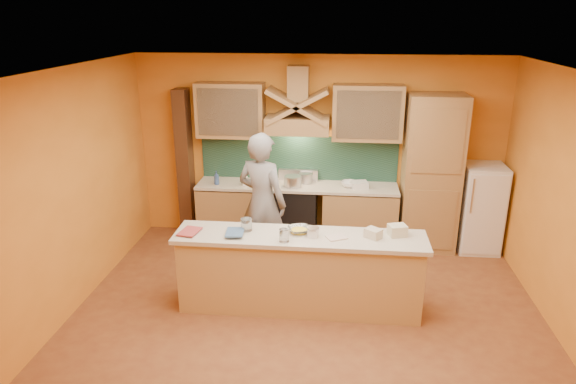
# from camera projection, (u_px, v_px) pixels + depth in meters

# --- Properties ---
(floor) EXTENTS (5.50, 5.00, 0.01)m
(floor) POSITION_uv_depth(u_px,v_px,m) (306.00, 321.00, 5.89)
(floor) COLOR brown
(floor) RESTS_ON ground
(ceiling) EXTENTS (5.50, 5.00, 0.01)m
(ceiling) POSITION_uv_depth(u_px,v_px,m) (309.00, 73.00, 4.97)
(ceiling) COLOR white
(ceiling) RESTS_ON wall_back
(wall_back) EXTENTS (5.50, 0.02, 2.80)m
(wall_back) POSITION_uv_depth(u_px,v_px,m) (318.00, 149.00, 7.78)
(wall_back) COLOR orange
(wall_back) RESTS_ON floor
(wall_front) EXTENTS (5.50, 0.02, 2.80)m
(wall_front) POSITION_uv_depth(u_px,v_px,m) (279.00, 356.00, 3.09)
(wall_front) COLOR orange
(wall_front) RESTS_ON floor
(wall_left) EXTENTS (0.02, 5.00, 2.80)m
(wall_left) POSITION_uv_depth(u_px,v_px,m) (61.00, 199.00, 5.70)
(wall_left) COLOR orange
(wall_left) RESTS_ON floor
(base_cabinet_left) EXTENTS (1.10, 0.60, 0.86)m
(base_cabinet_left) POSITION_uv_depth(u_px,v_px,m) (236.00, 213.00, 7.94)
(base_cabinet_left) COLOR #A57C4B
(base_cabinet_left) RESTS_ON floor
(base_cabinet_right) EXTENTS (1.10, 0.60, 0.86)m
(base_cabinet_right) POSITION_uv_depth(u_px,v_px,m) (359.00, 217.00, 7.75)
(base_cabinet_right) COLOR #A57C4B
(base_cabinet_right) RESTS_ON floor
(counter_top) EXTENTS (3.00, 0.62, 0.04)m
(counter_top) POSITION_uv_depth(u_px,v_px,m) (297.00, 186.00, 7.69)
(counter_top) COLOR beige
(counter_top) RESTS_ON base_cabinet_left
(stove) EXTENTS (0.60, 0.58, 0.90)m
(stove) POSITION_uv_depth(u_px,v_px,m) (297.00, 214.00, 7.84)
(stove) COLOR black
(stove) RESTS_ON floor
(backsplash) EXTENTS (3.00, 0.03, 0.70)m
(backsplash) POSITION_uv_depth(u_px,v_px,m) (299.00, 158.00, 7.84)
(backsplash) COLOR #1B3C30
(backsplash) RESTS_ON wall_back
(range_hood) EXTENTS (0.92, 0.50, 0.24)m
(range_hood) POSITION_uv_depth(u_px,v_px,m) (298.00, 125.00, 7.44)
(range_hood) COLOR #A57C4B
(range_hood) RESTS_ON wall_back
(hood_chimney) EXTENTS (0.30, 0.30, 0.50)m
(hood_chimney) POSITION_uv_depth(u_px,v_px,m) (298.00, 83.00, 7.34)
(hood_chimney) COLOR #A57C4B
(hood_chimney) RESTS_ON wall_back
(upper_cabinet_left) EXTENTS (1.00, 0.35, 0.80)m
(upper_cabinet_left) POSITION_uv_depth(u_px,v_px,m) (230.00, 110.00, 7.54)
(upper_cabinet_left) COLOR #A57C4B
(upper_cabinet_left) RESTS_ON wall_back
(upper_cabinet_right) EXTENTS (1.00, 0.35, 0.80)m
(upper_cabinet_right) POSITION_uv_depth(u_px,v_px,m) (368.00, 113.00, 7.35)
(upper_cabinet_right) COLOR #A57C4B
(upper_cabinet_right) RESTS_ON wall_back
(pantry_column) EXTENTS (0.80, 0.60, 2.30)m
(pantry_column) POSITION_uv_depth(u_px,v_px,m) (431.00, 174.00, 7.42)
(pantry_column) COLOR #A57C4B
(pantry_column) RESTS_ON floor
(fridge) EXTENTS (0.58, 0.60, 1.30)m
(fridge) POSITION_uv_depth(u_px,v_px,m) (480.00, 208.00, 7.51)
(fridge) COLOR white
(fridge) RESTS_ON floor
(trim_column_left) EXTENTS (0.20, 0.30, 2.30)m
(trim_column_left) POSITION_uv_depth(u_px,v_px,m) (185.00, 164.00, 7.92)
(trim_column_left) COLOR #472816
(trim_column_left) RESTS_ON floor
(island_body) EXTENTS (2.80, 0.55, 0.88)m
(island_body) POSITION_uv_depth(u_px,v_px,m) (300.00, 274.00, 6.04)
(island_body) COLOR tan
(island_body) RESTS_ON floor
(island_top) EXTENTS (2.90, 0.62, 0.05)m
(island_top) POSITION_uv_depth(u_px,v_px,m) (300.00, 237.00, 5.88)
(island_top) COLOR beige
(island_top) RESTS_ON island_body
(person) EXTENTS (0.82, 0.69, 1.92)m
(person) POSITION_uv_depth(u_px,v_px,m) (262.00, 203.00, 6.83)
(person) COLOR gray
(person) RESTS_ON floor
(pot_large) EXTENTS (0.33, 0.33, 0.16)m
(pot_large) POSITION_uv_depth(u_px,v_px,m) (293.00, 183.00, 7.58)
(pot_large) COLOR #B9B9C0
(pot_large) RESTS_ON stove
(pot_small) EXTENTS (0.19, 0.19, 0.15)m
(pot_small) POSITION_uv_depth(u_px,v_px,m) (306.00, 179.00, 7.75)
(pot_small) COLOR silver
(pot_small) RESTS_ON stove
(soap_bottle_a) EXTENTS (0.10, 0.11, 0.18)m
(soap_bottle_a) POSITION_uv_depth(u_px,v_px,m) (245.00, 179.00, 7.64)
(soap_bottle_a) COLOR white
(soap_bottle_a) RESTS_ON counter_top
(soap_bottle_b) EXTENTS (0.10, 0.10, 0.21)m
(soap_bottle_b) POSITION_uv_depth(u_px,v_px,m) (216.00, 178.00, 7.66)
(soap_bottle_b) COLOR #345290
(soap_bottle_b) RESTS_ON counter_top
(bowl_back) EXTENTS (0.30, 0.30, 0.08)m
(bowl_back) POSITION_uv_depth(u_px,v_px,m) (349.00, 184.00, 7.58)
(bowl_back) COLOR white
(bowl_back) RESTS_ON counter_top
(dish_rack) EXTENTS (0.29, 0.25, 0.09)m
(dish_rack) POSITION_uv_depth(u_px,v_px,m) (359.00, 185.00, 7.55)
(dish_rack) COLOR white
(dish_rack) RESTS_ON counter_top
(book_lower) EXTENTS (0.26, 0.32, 0.03)m
(book_lower) POSITION_uv_depth(u_px,v_px,m) (181.00, 231.00, 5.96)
(book_lower) COLOR #AD3D3E
(book_lower) RESTS_ON island_top
(book_upper) EXTENTS (0.23, 0.29, 0.02)m
(book_upper) POSITION_uv_depth(u_px,v_px,m) (226.00, 232.00, 5.87)
(book_upper) COLOR #3F608B
(book_upper) RESTS_ON island_top
(jar_large) EXTENTS (0.15, 0.15, 0.15)m
(jar_large) POSITION_uv_depth(u_px,v_px,m) (246.00, 225.00, 5.98)
(jar_large) COLOR silver
(jar_large) RESTS_ON island_top
(jar_small) EXTENTS (0.15, 0.15, 0.15)m
(jar_small) POSITION_uv_depth(u_px,v_px,m) (284.00, 235.00, 5.69)
(jar_small) COLOR silver
(jar_small) RESTS_ON island_top
(kitchen_scale) EXTENTS (0.12, 0.12, 0.09)m
(kitchen_scale) POSITION_uv_depth(u_px,v_px,m) (313.00, 233.00, 5.82)
(kitchen_scale) COLOR white
(kitchen_scale) RESTS_ON island_top
(mixing_bowl) EXTENTS (0.33, 0.33, 0.06)m
(mixing_bowl) POSITION_uv_depth(u_px,v_px,m) (299.00, 230.00, 5.94)
(mixing_bowl) COLOR white
(mixing_bowl) RESTS_ON island_top
(cloth) EXTENTS (0.27, 0.24, 0.01)m
(cloth) POSITION_uv_depth(u_px,v_px,m) (336.00, 237.00, 5.80)
(cloth) COLOR beige
(cloth) RESTS_ON island_top
(grocery_bag_a) EXTENTS (0.23, 0.21, 0.13)m
(grocery_bag_a) POSITION_uv_depth(u_px,v_px,m) (397.00, 230.00, 5.85)
(grocery_bag_a) COLOR beige
(grocery_bag_a) RESTS_ON island_top
(grocery_bag_b) EXTENTS (0.22, 0.22, 0.11)m
(grocery_bag_b) POSITION_uv_depth(u_px,v_px,m) (373.00, 233.00, 5.79)
(grocery_bag_b) COLOR beige
(grocery_bag_b) RESTS_ON island_top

